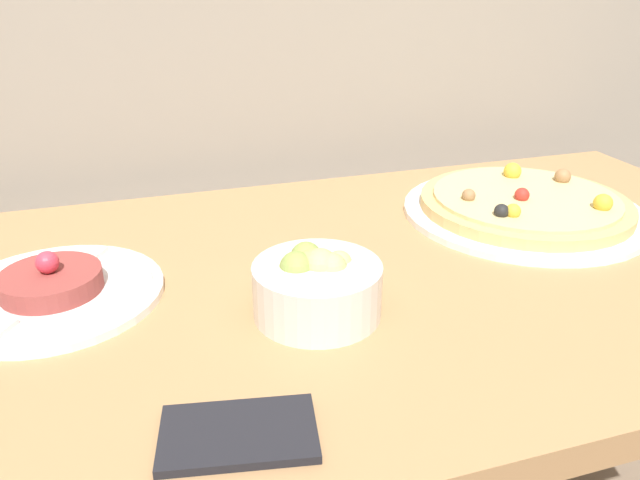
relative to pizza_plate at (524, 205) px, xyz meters
name	(u,v)px	position (x,y,z in m)	size (l,w,h in m)	color
dining_table	(361,350)	(-0.30, -0.09, -0.14)	(1.27, 0.69, 0.80)	#AD7F51
pizza_plate	(524,205)	(0.00, 0.00, 0.00)	(0.36, 0.36, 0.05)	white
tartare_plate	(53,290)	(-0.66, -0.06, 0.00)	(0.25, 0.25, 0.06)	white
small_bowl	(317,285)	(-0.38, -0.18, 0.02)	(0.14, 0.14, 0.08)	silver
napkin	(239,433)	(-0.50, -0.34, -0.01)	(0.14, 0.10, 0.01)	black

